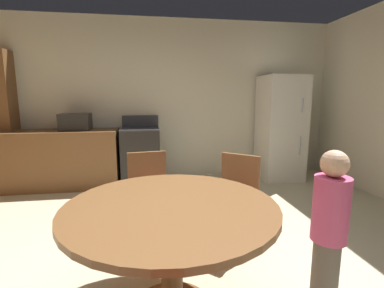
% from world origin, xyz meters
% --- Properties ---
extents(ground_plane, '(14.00, 14.00, 0.00)m').
position_xyz_m(ground_plane, '(0.00, 0.00, 0.00)').
color(ground_plane, beige).
extents(wall_back, '(6.15, 0.12, 2.70)m').
position_xyz_m(wall_back, '(0.00, 3.02, 1.35)').
color(wall_back, beige).
rests_on(wall_back, ground).
extents(kitchen_counter, '(1.99, 0.60, 0.90)m').
position_xyz_m(kitchen_counter, '(-1.78, 2.62, 0.45)').
color(kitchen_counter, brown).
rests_on(kitchen_counter, ground).
extents(pantry_column, '(0.44, 0.36, 2.10)m').
position_xyz_m(pantry_column, '(-2.55, 2.80, 1.05)').
color(pantry_column, brown).
rests_on(pantry_column, ground).
extents(oven_range, '(0.60, 0.60, 1.10)m').
position_xyz_m(oven_range, '(-0.43, 2.62, 0.47)').
color(oven_range, black).
rests_on(oven_range, ground).
extents(refrigerator, '(0.68, 0.68, 1.76)m').
position_xyz_m(refrigerator, '(1.93, 2.57, 0.88)').
color(refrigerator, silver).
rests_on(refrigerator, ground).
extents(microwave, '(0.44, 0.32, 0.26)m').
position_xyz_m(microwave, '(-1.41, 2.62, 1.03)').
color(microwave, black).
rests_on(microwave, kitchen_counter).
extents(dining_table, '(1.32, 1.32, 0.76)m').
position_xyz_m(dining_table, '(-0.16, -0.25, 0.61)').
color(dining_table, brown).
rests_on(dining_table, ground).
extents(chair_north, '(0.45, 0.45, 0.87)m').
position_xyz_m(chair_north, '(-0.30, 0.76, 0.50)').
color(chair_north, brown).
rests_on(chair_north, ground).
extents(chair_northeast, '(0.56, 0.56, 0.87)m').
position_xyz_m(chair_northeast, '(0.50, 0.53, 0.50)').
color(chair_northeast, brown).
rests_on(chair_northeast, ground).
extents(person_child, '(0.24, 0.24, 1.09)m').
position_xyz_m(person_child, '(0.84, -0.36, 0.58)').
color(person_child, '#665B51').
rests_on(person_child, ground).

